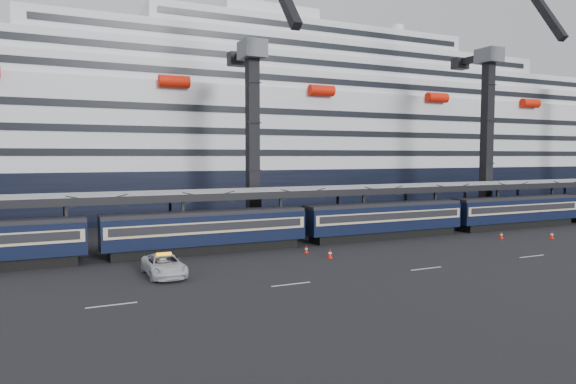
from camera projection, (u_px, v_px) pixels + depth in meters
name	position (u px, v px, depth m)	size (l,w,h in m)	color
ground	(512.00, 248.00, 50.60)	(260.00, 260.00, 0.00)	black
train	(410.00, 217.00, 57.54)	(133.05, 3.00, 4.05)	black
canopy	(420.00, 187.00, 62.90)	(130.00, 6.25, 5.53)	gray
cruise_ship	(298.00, 137.00, 90.89)	(214.09, 28.84, 34.00)	black
crane_dark_near	(254.00, 130.00, 58.18)	(4.50, 17.75, 35.08)	#515459
crane_dark_mid	(489.00, 125.00, 71.88)	(4.50, 18.24, 39.64)	#515459
pickup_truck	(164.00, 265.00, 38.59)	(2.65, 5.75, 1.60)	silver
traffic_cone_b	(306.00, 249.00, 47.81)	(0.36, 0.36, 0.71)	red
traffic_cone_c	(330.00, 253.00, 45.35)	(0.43, 0.43, 0.86)	red
traffic_cone_d	(552.00, 235.00, 56.13)	(0.43, 0.43, 0.85)	red
traffic_cone_e	(501.00, 235.00, 56.16)	(0.41, 0.41, 0.81)	red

